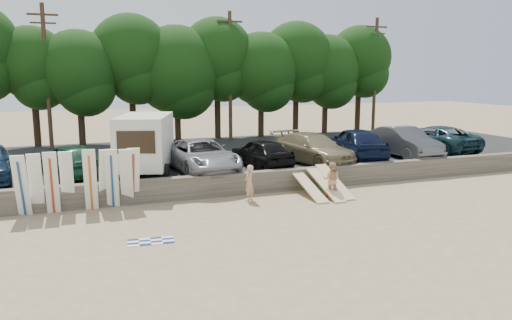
# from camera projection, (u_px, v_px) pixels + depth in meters

# --- Properties ---
(ground) EXTENTS (120.00, 120.00, 0.00)m
(ground) POSITION_uv_depth(u_px,v_px,m) (302.00, 207.00, 20.71)
(ground) COLOR tan
(ground) RESTS_ON ground
(seawall) EXTENTS (44.00, 0.50, 1.00)m
(seawall) POSITION_uv_depth(u_px,v_px,m) (274.00, 181.00, 23.39)
(seawall) COLOR #6B6356
(seawall) RESTS_ON ground
(parking_lot) EXTENTS (44.00, 14.50, 0.70)m
(parking_lot) POSITION_uv_depth(u_px,v_px,m) (227.00, 158.00, 30.33)
(parking_lot) COLOR #282828
(parking_lot) RESTS_ON ground
(treeline) EXTENTS (32.82, 6.40, 9.11)m
(treeline) POSITION_uv_depth(u_px,v_px,m) (198.00, 62.00, 35.78)
(treeline) COLOR #382616
(treeline) RESTS_ON parking_lot
(utility_poles) EXTENTS (25.80, 0.26, 9.00)m
(utility_poles) POSITION_uv_depth(u_px,v_px,m) (230.00, 74.00, 35.21)
(utility_poles) COLOR #473321
(utility_poles) RESTS_ON parking_lot
(box_trailer) EXTENTS (3.51, 4.87, 2.81)m
(box_trailer) POSITION_uv_depth(u_px,v_px,m) (145.00, 141.00, 23.84)
(box_trailer) COLOR beige
(box_trailer) RESTS_ON parking_lot
(car_1) EXTENTS (3.41, 5.02, 1.59)m
(car_1) POSITION_uv_depth(u_px,v_px,m) (71.00, 159.00, 23.32)
(car_1) COLOR #163D2A
(car_1) RESTS_ON parking_lot
(car_2) EXTENTS (3.14, 5.86, 1.56)m
(car_2) POSITION_uv_depth(u_px,v_px,m) (201.00, 156.00, 24.44)
(car_2) COLOR gray
(car_2) RESTS_ON parking_lot
(car_3) EXTENTS (2.40, 4.57, 1.48)m
(car_3) POSITION_uv_depth(u_px,v_px,m) (261.00, 152.00, 25.66)
(car_3) COLOR black
(car_3) RESTS_ON parking_lot
(car_4) EXTENTS (3.40, 5.83, 1.59)m
(car_4) POSITION_uv_depth(u_px,v_px,m) (313.00, 148.00, 26.70)
(car_4) COLOR #857955
(car_4) RESTS_ON parking_lot
(car_5) EXTENTS (2.96, 5.57, 1.80)m
(car_5) POSITION_uv_depth(u_px,v_px,m) (356.00, 143.00, 27.99)
(car_5) COLOR black
(car_5) RESTS_ON parking_lot
(car_6) EXTENTS (1.82, 5.20, 1.71)m
(car_6) POSITION_uv_depth(u_px,v_px,m) (404.00, 142.00, 28.71)
(car_6) COLOR #484A4D
(car_6) RESTS_ON parking_lot
(car_7) EXTENTS (3.14, 5.95, 1.60)m
(car_7) POSITION_uv_depth(u_px,v_px,m) (435.00, 138.00, 30.68)
(car_7) COLOR #132D35
(car_7) RESTS_ON parking_lot
(surfboard_upright_0) EXTENTS (0.58, 0.90, 2.49)m
(surfboard_upright_0) POSITION_uv_depth(u_px,v_px,m) (21.00, 186.00, 18.99)
(surfboard_upright_0) COLOR white
(surfboard_upright_0) RESTS_ON ground
(surfboard_upright_1) EXTENTS (0.51, 0.84, 2.50)m
(surfboard_upright_1) POSITION_uv_depth(u_px,v_px,m) (36.00, 184.00, 19.29)
(surfboard_upright_1) COLOR white
(surfboard_upright_1) RESTS_ON ground
(surfboard_upright_2) EXTENTS (0.52, 0.68, 2.54)m
(surfboard_upright_2) POSITION_uv_depth(u_px,v_px,m) (52.00, 183.00, 19.38)
(surfboard_upright_2) COLOR white
(surfboard_upright_2) RESTS_ON ground
(surfboard_upright_3) EXTENTS (0.54, 0.84, 2.50)m
(surfboard_upright_3) POSITION_uv_depth(u_px,v_px,m) (67.00, 181.00, 19.79)
(surfboard_upright_3) COLOR white
(surfboard_upright_3) RESTS_ON ground
(surfboard_upright_4) EXTENTS (0.55, 0.66, 2.55)m
(surfboard_upright_4) POSITION_uv_depth(u_px,v_px,m) (90.00, 180.00, 19.89)
(surfboard_upright_4) COLOR white
(surfboard_upright_4) RESTS_ON ground
(surfboard_upright_5) EXTENTS (0.59, 0.87, 2.50)m
(surfboard_upright_5) POSITION_uv_depth(u_px,v_px,m) (105.00, 178.00, 20.30)
(surfboard_upright_5) COLOR white
(surfboard_upright_5) RESTS_ON ground
(surfboard_upright_6) EXTENTS (0.56, 0.80, 2.52)m
(surfboard_upright_6) POSITION_uv_depth(u_px,v_px,m) (112.00, 179.00, 20.20)
(surfboard_upright_6) COLOR white
(surfboard_upright_6) RESTS_ON ground
(surfboard_upright_7) EXTENTS (0.53, 0.81, 2.51)m
(surfboard_upright_7) POSITION_uv_depth(u_px,v_px,m) (133.00, 177.00, 20.62)
(surfboard_upright_7) COLOR white
(surfboard_upright_7) RESTS_ON ground
(surfboard_upright_8) EXTENTS (0.61, 0.91, 2.49)m
(surfboard_upright_8) POSITION_uv_depth(u_px,v_px,m) (127.00, 178.00, 20.47)
(surfboard_upright_8) COLOR white
(surfboard_upright_8) RESTS_ON ground
(surfboard_low_0) EXTENTS (0.56, 2.89, 0.94)m
(surfboard_low_0) POSITION_uv_depth(u_px,v_px,m) (309.00, 186.00, 22.42)
(surfboard_low_0) COLOR beige
(surfboard_low_0) RESTS_ON ground
(surfboard_low_1) EXTENTS (0.56, 2.87, 1.01)m
(surfboard_low_1) POSITION_uv_depth(u_px,v_px,m) (326.00, 185.00, 22.51)
(surfboard_low_1) COLOR beige
(surfboard_low_1) RESTS_ON ground
(surfboard_low_2) EXTENTS (0.56, 2.83, 1.14)m
(surfboard_low_2) POSITION_uv_depth(u_px,v_px,m) (334.00, 182.00, 22.88)
(surfboard_low_2) COLOR beige
(surfboard_low_2) RESTS_ON ground
(beachgoer_a) EXTENTS (0.68, 0.67, 1.59)m
(beachgoer_a) POSITION_uv_depth(u_px,v_px,m) (249.00, 183.00, 21.52)
(beachgoer_a) COLOR tan
(beachgoer_a) RESTS_ON ground
(beachgoer_b) EXTENTS (0.98, 0.93, 1.59)m
(beachgoer_b) POSITION_uv_depth(u_px,v_px,m) (331.00, 180.00, 22.22)
(beachgoer_b) COLOR tan
(beachgoer_b) RESTS_ON ground
(cooler) EXTENTS (0.44, 0.38, 0.32)m
(cooler) POSITION_uv_depth(u_px,v_px,m) (316.00, 189.00, 23.10)
(cooler) COLOR #258B38
(cooler) RESTS_ON ground
(gear_bag) EXTENTS (0.32, 0.27, 0.22)m
(gear_bag) POSITION_uv_depth(u_px,v_px,m) (337.00, 188.00, 23.55)
(gear_bag) COLOR orange
(gear_bag) RESTS_ON ground
(beach_towel) EXTENTS (1.63, 1.63, 0.00)m
(beach_towel) POSITION_uv_depth(u_px,v_px,m) (151.00, 241.00, 16.47)
(beach_towel) COLOR white
(beach_towel) RESTS_ON ground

